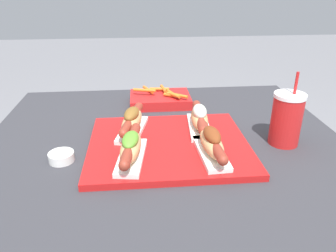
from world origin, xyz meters
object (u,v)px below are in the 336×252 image
Objects in this scene: hot_dog_0 at (131,147)px; hot_dog_3 at (199,118)px; fries_basket at (160,99)px; drink_cup at (286,119)px; serving_tray at (169,145)px; hot_dog_1 at (212,143)px; hot_dog_2 at (132,121)px; sauce_bowl at (61,156)px.

hot_dog_0 is 0.26m from hot_dog_3.
hot_dog_3 reaches higher than fries_basket.
drink_cup is at bearing 10.66° from hot_dog_0.
drink_cup is (0.33, -0.00, 0.07)m from serving_tray.
hot_dog_1 is 1.00× the size of fries_basket.
hot_dog_1 is 0.25m from hot_dog_2.
hot_dog_3 is at bearing 91.16° from hot_dog_1.
hot_dog_0 reaches higher than fries_basket.
serving_tray is 0.29m from sauce_bowl.
hot_dog_2 reaches higher than sauce_bowl.
drink_cup reaches higher than hot_dog_2.
fries_basket reaches higher than sauce_bowl.
serving_tray is at bearing -142.09° from hot_dog_3.
hot_dog_0 is 0.19m from sauce_bowl.
hot_dog_1 is at bearing -76.37° from fries_basket.
fries_basket is at bearing 53.65° from sauce_bowl.
hot_dog_3 is 1.05× the size of drink_cup.
drink_cup is at bearing 19.01° from hot_dog_1.
sauce_bowl is at bearing 168.47° from hot_dog_0.
hot_dog_1 is 3.35× the size of sauce_bowl.
fries_basket is (0.28, 0.38, 0.01)m from sauce_bowl.
hot_dog_1 is 1.00× the size of hot_dog_3.
hot_dog_0 is at bearing -179.19° from hot_dog_1.
hot_dog_2 is (-0.10, 0.08, 0.04)m from serving_tray.
serving_tray is at bearing -37.29° from hot_dog_2.
serving_tray is 0.34m from fries_basket.
serving_tray is 6.68× the size of sauce_bowl.
hot_dog_3 reaches higher than sauce_bowl.
hot_dog_0 is 0.99× the size of hot_dog_3.
drink_cup reaches higher than hot_dog_3.
serving_tray is 2.00× the size of fries_basket.
hot_dog_0 reaches higher than serving_tray.
hot_dog_1 is at bearing 0.81° from hot_dog_0.
fries_basket is (-0.33, 0.34, -0.06)m from drink_cup.
hot_dog_2 is at bearing -110.92° from fries_basket.
hot_dog_1 is (0.20, 0.00, 0.00)m from hot_dog_0.
serving_tray is at bearing -90.06° from fries_basket.
drink_cup is at bearing -18.58° from hot_dog_3.
hot_dog_0 is at bearing -11.53° from sauce_bowl.
hot_dog_0 is 0.99× the size of fries_basket.
sauce_bowl is at bearing -175.87° from drink_cup.
drink_cup reaches higher than fries_basket.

